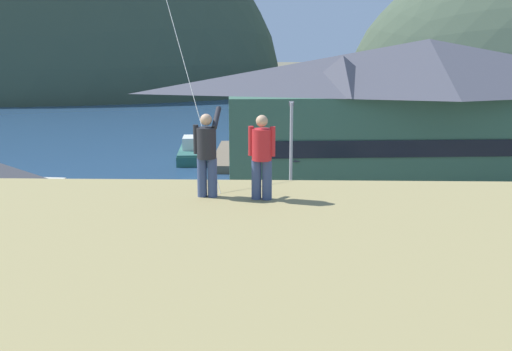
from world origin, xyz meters
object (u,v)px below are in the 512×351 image
storage_shed_waterside (302,162)px  parked_car_mid_row_center (170,241)px  person_kite_flyer (207,152)px  parked_car_lone_by_shed (428,254)px  moored_boat_outer_mooring (271,151)px  wharf_dock (233,156)px  moored_boat_wharfside (194,151)px  parked_car_back_row_left (311,259)px  harbor_lodge (425,113)px  person_companion (262,155)px  parking_light_pole (291,163)px

storage_shed_waterside → parked_car_mid_row_center: bearing=-119.3°
person_kite_flyer → parked_car_lone_by_shed: bearing=57.6°
parked_car_lone_by_shed → moored_boat_outer_mooring: bearing=105.0°
storage_shed_waterside → parked_car_mid_row_center: (-7.00, -12.48, -1.37)m
wharf_dock → parked_car_mid_row_center: parked_car_mid_row_center is taller
wharf_dock → moored_boat_wharfside: 3.67m
parked_car_mid_row_center → parked_car_back_row_left: bearing=-18.6°
parked_car_lone_by_shed → moored_boat_wharfside: bearing=118.1°
storage_shed_waterside → wharf_dock: (-5.59, 12.71, -2.08)m
storage_shed_waterside → parked_car_back_row_left: (-0.30, -14.74, -1.37)m
moored_boat_wharfside → wharf_dock: bearing=-3.3°
moored_boat_wharfside → moored_boat_outer_mooring: size_ratio=1.16×
harbor_lodge → moored_boat_outer_mooring: size_ratio=4.17×
harbor_lodge → person_companion: (-10.87, -28.91, 2.60)m
parked_car_mid_row_center → parked_car_back_row_left: (6.70, -2.25, 0.00)m
wharf_dock → person_kite_flyer: size_ratio=6.60×
moored_boat_outer_mooring → parked_car_mid_row_center: bearing=-100.8°
parked_car_lone_by_shed → parking_light_pole: 8.22m
harbor_lodge → parking_light_pole: 14.70m
parked_car_back_row_left → parking_light_pole: bearing=98.4°
parked_car_back_row_left → parking_light_pole: parking_light_pole is taller
moored_boat_outer_mooring → parked_car_back_row_left: 27.86m
parked_car_back_row_left → person_kite_flyer: (-3.11, -12.51, 7.19)m
harbor_lodge → parked_car_mid_row_center: bearing=-138.2°
parked_car_lone_by_shed → parked_car_back_row_left: bearing=-171.0°
moored_boat_wharfside → storage_shed_waterside: bearing=-54.5°
harbor_lodge → storage_shed_waterside: 9.30m
harbor_lodge → person_kite_flyer: (-12.01, -28.73, 2.62)m
parked_car_lone_by_shed → parked_car_back_row_left: 5.44m
storage_shed_waterside → person_kite_flyer: (-3.41, -27.25, 5.83)m
harbor_lodge → wharf_dock: (-14.18, 11.22, -5.29)m
moored_boat_outer_mooring → parked_car_lone_by_shed: 27.89m
parked_car_mid_row_center → person_kite_flyer: bearing=-76.3°
moored_boat_wharfside → parked_car_back_row_left: 29.06m
parking_light_pole → parked_car_back_row_left: bearing=-81.6°
parked_car_mid_row_center → person_kite_flyer: 16.81m
person_kite_flyer → person_companion: 1.15m
person_companion → parked_car_lone_by_shed: bearing=61.5°
storage_shed_waterside → parking_light_pole: (-1.07, -9.51, 1.91)m
storage_shed_waterside → person_companion: 28.12m
moored_boat_wharfside → moored_boat_outer_mooring: 7.09m
parked_car_back_row_left → parking_light_pole: size_ratio=0.58×
parked_car_back_row_left → harbor_lodge: bearing=61.3°
storage_shed_waterside → parking_light_pole: parking_light_pole is taller
storage_shed_waterside → moored_boat_wharfside: 15.97m
wharf_dock → parking_light_pole: bearing=-78.5°
wharf_dock → parked_car_mid_row_center: (-1.42, -25.19, 0.71)m
storage_shed_waterside → person_kite_flyer: 28.07m
harbor_lodge → parked_car_mid_row_center: 21.43m
parked_car_back_row_left → parked_car_lone_by_shed: bearing=9.0°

